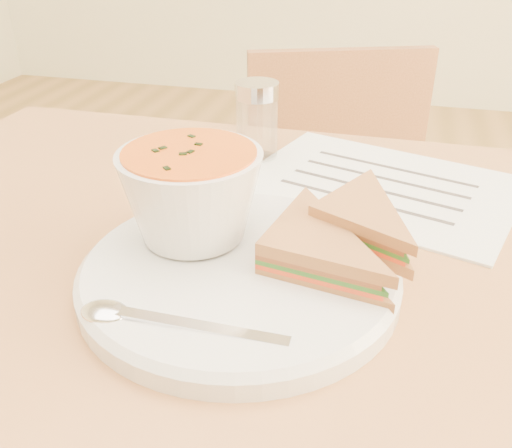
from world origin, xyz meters
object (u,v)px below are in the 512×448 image
(plate, at_px, (239,275))
(soup_bowl, at_px, (192,199))
(condiment_shaker, at_px, (257,121))
(chair_far, at_px, (348,278))

(plate, xyz_separation_m, soup_bowl, (-0.05, 0.03, 0.05))
(condiment_shaker, bearing_deg, chair_far, 65.91)
(plate, bearing_deg, condiment_shaker, 101.51)
(condiment_shaker, bearing_deg, soup_bowl, -88.97)
(soup_bowl, distance_m, condiment_shaker, 0.25)
(plate, relative_size, condiment_shaker, 2.80)
(plate, height_order, soup_bowl, soup_bowl)
(plate, distance_m, soup_bowl, 0.08)
(chair_far, height_order, soup_bowl, soup_bowl)
(chair_far, xyz_separation_m, soup_bowl, (-0.11, -0.51, 0.41))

